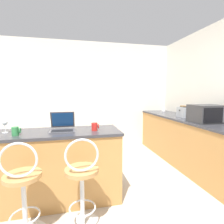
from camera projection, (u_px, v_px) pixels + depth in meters
wall_back at (90, 96)px, 4.30m from camera, size 12.00×0.06×2.60m
breakfast_bar at (58, 166)px, 2.24m from camera, size 1.58×0.60×0.91m
counter_right at (193, 144)px, 3.19m from camera, size 0.66×3.22×0.91m
bar_stool_near at (23, 194)px, 1.63m from camera, size 0.40×0.40×0.97m
bar_stool_far at (82, 187)px, 1.75m from camera, size 0.40×0.40×0.97m
laptop at (63, 126)px, 2.24m from camera, size 0.30×0.32×0.24m
microwave at (207, 114)px, 2.80m from camera, size 0.48×0.39×0.29m
toaster at (185, 112)px, 3.43m from camera, size 0.24×0.25×0.20m
mug_white at (164, 109)px, 4.43m from camera, size 0.10×0.09×0.10m
wine_glass_tall at (5, 123)px, 2.09m from camera, size 0.07×0.07×0.16m
storage_jar at (183, 110)px, 3.79m from camera, size 0.12×0.12×0.20m
mug_red at (95, 127)px, 2.23m from camera, size 0.09×0.08×0.10m
mug_green at (16, 131)px, 1.97m from camera, size 0.09×0.08×0.10m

